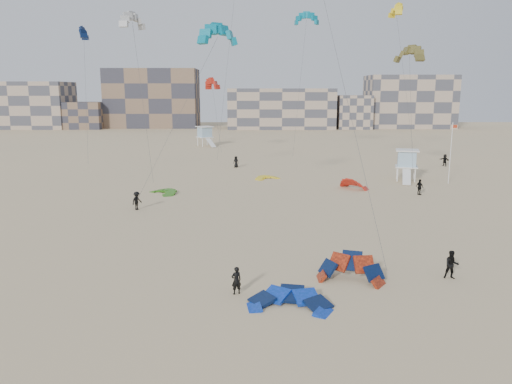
{
  "coord_description": "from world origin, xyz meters",
  "views": [
    {
      "loc": [
        2.12,
        -25.28,
        11.36
      ],
      "look_at": [
        2.17,
        6.0,
        5.0
      ],
      "focal_mm": 35.0,
      "sensor_mm": 36.0,
      "label": 1
    }
  ],
  "objects_px": {
    "kite_ground_blue": "(289,307)",
    "kitesurfer_main": "(236,280)",
    "kite_ground_orange": "(350,281)",
    "lifeguard_tower_near": "(406,165)"
  },
  "relations": [
    {
      "from": "kite_ground_orange",
      "to": "kitesurfer_main",
      "type": "xyz_separation_m",
      "value": [
        -6.85,
        -1.97,
        0.81
      ]
    },
    {
      "from": "kite_ground_orange",
      "to": "kitesurfer_main",
      "type": "height_order",
      "value": "kite_ground_orange"
    },
    {
      "from": "kite_ground_orange",
      "to": "lifeguard_tower_near",
      "type": "xyz_separation_m",
      "value": [
        13.66,
        34.65,
        1.97
      ]
    },
    {
      "from": "kite_ground_orange",
      "to": "kitesurfer_main",
      "type": "relative_size",
      "value": 2.53
    },
    {
      "from": "lifeguard_tower_near",
      "to": "kite_ground_blue",
      "type": "bearing_deg",
      "value": -100.08
    },
    {
      "from": "kite_ground_orange",
      "to": "kitesurfer_main",
      "type": "bearing_deg",
      "value": -146.32
    },
    {
      "from": "kite_ground_blue",
      "to": "kite_ground_orange",
      "type": "relative_size",
      "value": 1.11
    },
    {
      "from": "kite_ground_blue",
      "to": "kitesurfer_main",
      "type": "xyz_separation_m",
      "value": [
        -2.9,
        1.76,
        0.81
      ]
    },
    {
      "from": "kite_ground_blue",
      "to": "kite_ground_orange",
      "type": "bearing_deg",
      "value": 53.99
    },
    {
      "from": "kite_ground_blue",
      "to": "kitesurfer_main",
      "type": "height_order",
      "value": "kitesurfer_main"
    }
  ]
}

